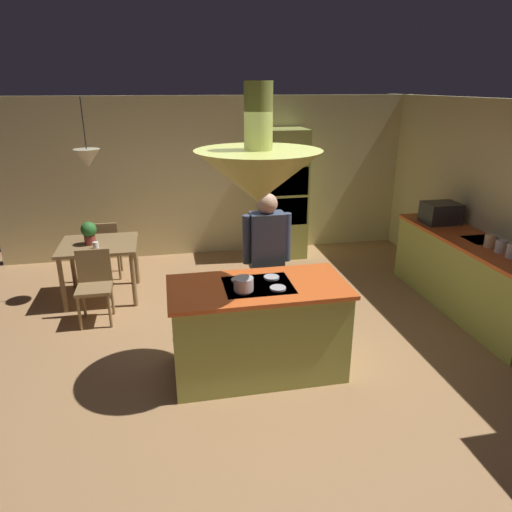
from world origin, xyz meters
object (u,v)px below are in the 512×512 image
kitchen_island (258,328)px  canister_flour (512,251)px  cooking_pot_on_cooktop (244,284)px  dining_table (99,251)px  chair_by_back_wall (106,246)px  canister_sugar (500,246)px  chair_facing_island (94,281)px  microwave_on_counter (441,213)px  oven_tower (285,194)px  person_at_island (267,257)px  canister_tea (490,241)px  cup_on_table (96,245)px  potted_plant_on_table (89,232)px

kitchen_island → canister_flour: (2.84, 0.17, 0.54)m
cooking_pot_on_cooktop → dining_table: bearing=124.6°
dining_table → chair_by_back_wall: size_ratio=1.13×
canister_sugar → chair_facing_island: bearing=166.4°
canister_flour → microwave_on_counter: bearing=90.0°
dining_table → canister_flour: canister_flour is taller
kitchen_island → canister_sugar: bearing=7.1°
oven_tower → cooking_pot_on_cooktop: bearing=-110.5°
person_at_island → canister_tea: (2.60, -0.16, 0.07)m
kitchen_island → cup_on_table: bearing=132.1°
person_at_island → microwave_on_counter: bearing=18.3°
oven_tower → chair_facing_island: (-2.80, -1.80, -0.53)m
person_at_island → oven_tower: bearing=71.3°
chair_facing_island → cup_on_table: (0.00, 0.44, 0.30)m
kitchen_island → canister_flour: canister_flour is taller
cooking_pot_on_cooktop → oven_tower: bearing=69.5°
canister_flour → dining_table: bearing=157.0°
dining_table → chair_by_back_wall: (0.00, 0.65, -0.15)m
person_at_island → canister_tea: 2.61m
canister_flour → canister_sugar: 0.18m
potted_plant_on_table → cooking_pot_on_cooktop: size_ratio=1.67×
cup_on_table → canister_sugar: (4.54, -1.53, 0.20)m
canister_tea → cooking_pot_on_cooktop: 3.07m
oven_tower → potted_plant_on_table: 3.12m
oven_tower → chair_facing_island: 3.37m
cup_on_table → microwave_on_counter: 4.56m
canister_tea → microwave_on_counter: size_ratio=0.34×
microwave_on_counter → dining_table: bearing=173.1°
kitchen_island → cooking_pot_on_cooktop: (-0.16, -0.13, 0.54)m
chair_by_back_wall → cup_on_table: bearing=90.0°
chair_by_back_wall → potted_plant_on_table: bearing=82.0°
canister_tea → cooking_pot_on_cooktop: bearing=-167.6°
microwave_on_counter → potted_plant_on_table: bearing=173.4°
chair_by_back_wall → cup_on_table: (0.00, -0.87, 0.30)m
canister_sugar → microwave_on_counter: 1.20m
oven_tower → canister_tea: (1.74, -2.71, -0.02)m
chair_facing_island → chair_by_back_wall: (0.00, 1.31, 0.00)m
chair_facing_island → canister_sugar: bearing=-13.6°
cup_on_table → cooking_pot_on_cooktop: 2.54m
microwave_on_counter → cooking_pot_on_cooktop: microwave_on_counter is taller
canister_sugar → dining_table: bearing=158.9°
cup_on_table → chair_facing_island: bearing=-90.0°
kitchen_island → potted_plant_on_table: size_ratio=5.65×
dining_table → canister_flour: size_ratio=6.26×
chair_facing_island → canister_tea: size_ratio=5.58×
kitchen_island → canister_flour: bearing=3.5°
person_at_island → canister_flour: (2.60, -0.52, 0.07)m
person_at_island → canister_tea: person_at_island is taller
cooking_pot_on_cooktop → chair_by_back_wall: bearing=118.1°
canister_tea → canister_flour: bearing=-90.0°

